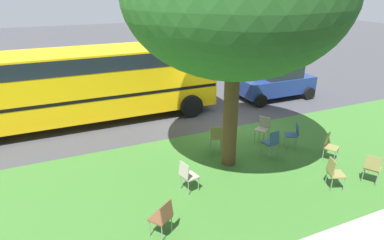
{
  "coord_description": "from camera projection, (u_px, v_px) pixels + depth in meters",
  "views": [
    {
      "loc": [
        6.09,
        10.5,
        5.19
      ],
      "look_at": [
        2.13,
        1.55,
        1.2
      ],
      "focal_mm": 31.02,
      "sensor_mm": 36.0,
      "label": 1
    }
  ],
  "objects": [
    {
      "name": "chair_7",
      "position": [
        373.0,
        167.0,
        9.19
      ],
      "size": [
        0.57,
        0.57,
        0.88
      ],
      "color": "olive",
      "rests_on": "ground"
    },
    {
      "name": "chair_2",
      "position": [
        272.0,
        141.0,
        10.69
      ],
      "size": [
        0.48,
        0.48,
        0.88
      ],
      "color": "#335184",
      "rests_on": "ground"
    },
    {
      "name": "school_bus",
      "position": [
        85.0,
        79.0,
        12.99
      ],
      "size": [
        10.4,
        2.8,
        2.88
      ],
      "color": "yellow",
      "rests_on": "ground"
    },
    {
      "name": "grass_verge",
      "position": [
        275.0,
        163.0,
        10.42
      ],
      "size": [
        48.0,
        6.0,
        0.01
      ],
      "primitive_type": "cube",
      "color": "#3D752D",
      "rests_on": "ground"
    },
    {
      "name": "chair_0",
      "position": [
        329.0,
        145.0,
        10.46
      ],
      "size": [
        0.56,
        0.57,
        0.88
      ],
      "color": "olive",
      "rests_on": "ground"
    },
    {
      "name": "chair_8",
      "position": [
        187.0,
        174.0,
        8.81
      ],
      "size": [
        0.5,
        0.5,
        0.88
      ],
      "color": "#ADA393",
      "rests_on": "ground"
    },
    {
      "name": "chair_4",
      "position": [
        216.0,
        136.0,
        11.06
      ],
      "size": [
        0.55,
        0.55,
        0.88
      ],
      "color": "olive",
      "rests_on": "ground"
    },
    {
      "name": "chair_3",
      "position": [
        334.0,
        171.0,
        8.95
      ],
      "size": [
        0.55,
        0.54,
        0.88
      ],
      "color": "olive",
      "rests_on": "ground"
    },
    {
      "name": "ground",
      "position": [
        225.0,
        126.0,
        13.13
      ],
      "size": [
        80.0,
        80.0,
        0.0
      ],
      "primitive_type": "plane",
      "color": "#424247"
    },
    {
      "name": "chair_5",
      "position": [
        163.0,
        216.0,
        7.22
      ],
      "size": [
        0.58,
        0.58,
        0.88
      ],
      "color": "brown",
      "rests_on": "ground"
    },
    {
      "name": "parked_car",
      "position": [
        276.0,
        81.0,
        16.14
      ],
      "size": [
        3.7,
        1.92,
        1.65
      ],
      "color": "navy",
      "rests_on": "ground"
    },
    {
      "name": "chair_1",
      "position": [
        263.0,
        127.0,
        11.77
      ],
      "size": [
        0.57,
        0.56,
        0.88
      ],
      "color": "#ADA393",
      "rests_on": "ground"
    },
    {
      "name": "chair_6",
      "position": [
        293.0,
        133.0,
        11.3
      ],
      "size": [
        0.57,
        0.57,
        0.88
      ],
      "color": "#335184",
      "rests_on": "ground"
    }
  ]
}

